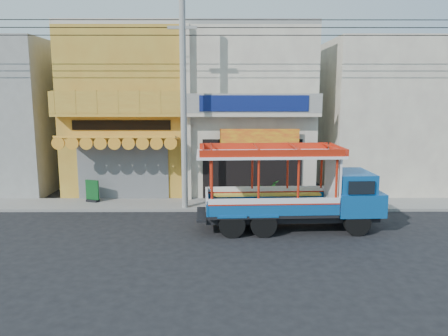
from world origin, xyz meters
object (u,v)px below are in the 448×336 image
at_px(utility_pole, 187,92).
at_px(songthaew_truck, 303,189).
at_px(potted_plant_a, 267,193).
at_px(green_sign, 92,193).
at_px(potted_plant_b, 259,196).

bearing_deg(utility_pole, songthaew_truck, -31.08).
relative_size(songthaew_truck, potted_plant_a, 6.24).
bearing_deg(songthaew_truck, green_sign, 157.28).
height_order(utility_pole, potted_plant_b, utility_pole).
relative_size(green_sign, potted_plant_b, 1.11).
distance_m(utility_pole, potted_plant_a, 5.57).
xyz_separation_m(utility_pole, songthaew_truck, (4.42, -2.66, -3.54)).
bearing_deg(songthaew_truck, potted_plant_b, 115.50).
bearing_deg(green_sign, potted_plant_a, -4.65).
distance_m(songthaew_truck, potted_plant_a, 3.33).
bearing_deg(green_sign, utility_pole, -13.24).
distance_m(utility_pole, potted_plant_b, 5.41).
xyz_separation_m(songthaew_truck, potted_plant_a, (-0.99, 3.07, -0.84)).
distance_m(songthaew_truck, potted_plant_b, 3.29).
bearing_deg(green_sign, potted_plant_b, -6.54).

